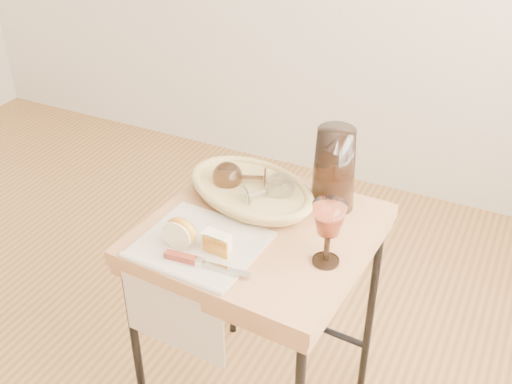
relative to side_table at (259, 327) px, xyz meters
The scene contains 10 objects.
side_table is the anchor object (origin of this frame).
tea_towel 0.39m from the side_table, 126.94° to the right, with size 0.29×0.26×0.01m, color silver.
bread_basket 0.40m from the side_table, 125.58° to the left, with size 0.35×0.24×0.05m, color olive, non-canonical shape.
goblet_lying_a 0.44m from the side_table, 131.17° to the left, with size 0.14×0.08×0.08m, color #543721, non-canonical shape.
goblet_lying_b 0.42m from the side_table, 106.76° to the left, with size 0.13×0.08×0.08m, color white, non-canonical shape.
pitcher 0.52m from the side_table, 54.19° to the left, with size 0.16×0.24×0.27m, color black, non-canonical shape.
wine_goblet 0.49m from the side_table, 15.91° to the right, with size 0.08×0.08×0.17m, color white, non-canonical shape.
apple_half 0.45m from the side_table, 131.31° to the right, with size 0.08×0.04×0.08m, color #B71F03.
apple_wedge 0.41m from the side_table, 110.33° to the right, with size 0.07×0.04×0.05m, color #FFE9B3.
table_knife 0.43m from the side_table, 103.36° to the right, with size 0.21×0.02×0.02m, color silver, non-canonical shape.
Camera 1 is at (1.25, -0.86, 1.65)m, focal length 43.57 mm.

